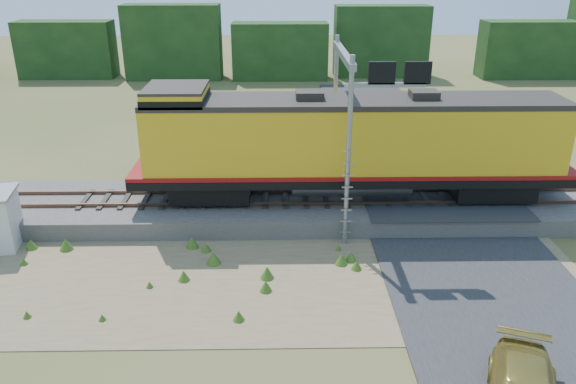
{
  "coord_description": "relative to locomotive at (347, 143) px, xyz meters",
  "views": [
    {
      "loc": [
        -0.3,
        -17.22,
        10.88
      ],
      "look_at": [
        0.05,
        3.0,
        2.4
      ],
      "focal_mm": 35.0,
      "sensor_mm": 36.0,
      "label": 1
    }
  ],
  "objects": [
    {
      "name": "dirt_shoulder",
      "position": [
        -4.66,
        -5.5,
        -3.4
      ],
      "size": [
        26.0,
        8.0,
        0.03
      ],
      "primitive_type": "cube",
      "color": "#8C7754",
      "rests_on": "ground"
    },
    {
      "name": "road",
      "position": [
        4.34,
        -5.26,
        -3.33
      ],
      "size": [
        7.0,
        66.0,
        0.86
      ],
      "color": "#38383A",
      "rests_on": "ground"
    },
    {
      "name": "rails",
      "position": [
        -2.66,
        -0.0,
        -2.54
      ],
      "size": [
        70.0,
        1.54,
        0.16
      ],
      "color": "brown",
      "rests_on": "ballast"
    },
    {
      "name": "tree_line_north",
      "position": [
        -2.66,
        32.0,
        -0.35
      ],
      "size": [
        130.0,
        3.0,
        6.5
      ],
      "color": "#153312",
      "rests_on": "ground"
    },
    {
      "name": "locomotive",
      "position": [
        0.0,
        0.0,
        0.0
      ],
      "size": [
        19.29,
        2.94,
        4.98
      ],
      "color": "black",
      "rests_on": "rails"
    },
    {
      "name": "ground",
      "position": [
        -2.66,
        -6.0,
        -3.42
      ],
      "size": [
        140.0,
        140.0,
        0.0
      ],
      "primitive_type": "plane",
      "color": "#475123",
      "rests_on": "ground"
    },
    {
      "name": "ballast",
      "position": [
        -2.66,
        -0.0,
        -3.02
      ],
      "size": [
        70.0,
        5.0,
        0.8
      ],
      "primitive_type": "cube",
      "color": "slate",
      "rests_on": "ground"
    },
    {
      "name": "signal_gantry",
      "position": [
        0.12,
        -0.68,
        2.28
      ],
      "size": [
        3.03,
        6.2,
        7.65
      ],
      "color": "gray",
      "rests_on": "ground"
    },
    {
      "name": "weed_clumps",
      "position": [
        -6.16,
        -5.9,
        -3.42
      ],
      "size": [
        15.0,
        6.2,
        0.56
      ],
      "primitive_type": null,
      "color": "#3E651D",
      "rests_on": "ground"
    }
  ]
}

